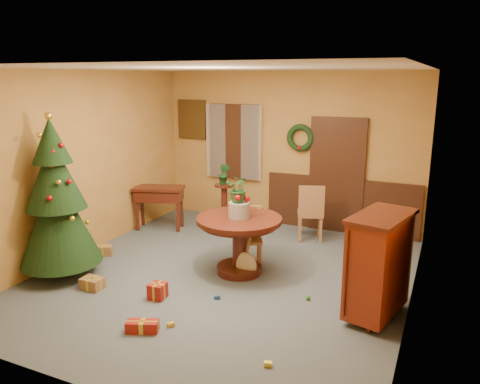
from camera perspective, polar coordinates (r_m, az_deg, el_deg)
The scene contains 21 objects.
room_envelope at distance 8.83m, azimuth 7.02°, elevation 2.85°, with size 5.50×5.50×5.50m.
dining_table at distance 6.75m, azimuth -0.10°, elevation -5.18°, with size 1.23×1.23×0.84m.
urn at distance 6.64m, azimuth -0.10°, elevation -2.19°, with size 0.31×0.31×0.22m, color slate.
centerpiece_plant at distance 6.56m, azimuth -0.10°, elevation 0.39°, with size 0.35×0.30×0.39m, color #1E4C23.
chair_near at distance 7.09m, azimuth 1.05°, elevation -5.16°, with size 0.52×0.52×0.89m.
chair_far at distance 8.17m, azimuth 8.61°, elevation -2.27°, with size 0.56×0.56×1.01m.
guitar at distance 6.71m, azimuth 0.68°, elevation -6.98°, with size 0.34×0.16×0.81m, color beige, non-canonical shape.
plant_stand at distance 8.51m, azimuth -1.93°, elevation -1.31°, with size 0.35×0.35×0.90m.
stand_plant at distance 8.38m, azimuth -1.96°, elevation 2.22°, with size 0.21×0.17×0.39m, color #19471E.
christmas_tree at distance 7.00m, azimuth -21.46°, elevation -1.04°, with size 1.13×1.13×2.34m.
writing_desk at distance 8.83m, azimuth -9.86°, elevation -0.64°, with size 1.00×0.71×0.81m.
sideboard at distance 5.75m, azimuth 16.55°, elevation -8.28°, with size 0.74×1.09×1.27m.
gift_a at distance 6.74m, azimuth -17.54°, elevation -10.57°, with size 0.29×0.22×0.16m.
gift_b at distance 6.27m, azimuth -10.02°, elevation -11.79°, with size 0.21×0.21×0.21m.
gift_c at distance 7.89m, azimuth -16.34°, elevation -6.84°, with size 0.34×0.31×0.15m.
gift_d at distance 5.58m, azimuth -11.81°, elevation -15.73°, with size 0.39×0.27×0.13m.
toy_a at distance 6.19m, azimuth -2.80°, elevation -12.70°, with size 0.08×0.05×0.05m, color #224B96.
toy_b at distance 6.22m, azimuth 8.28°, elevation -12.65°, with size 0.06×0.06×0.06m, color #267F22.
toy_c at distance 5.64m, azimuth -8.43°, elevation -15.70°, with size 0.08×0.05×0.05m, color gold.
toy_d at distance 6.81m, azimuth 1.49°, elevation -10.05°, with size 0.06×0.06×0.06m, color #AE0B14.
toy_e at distance 4.95m, azimuth 3.42°, elevation -20.21°, with size 0.08×0.05×0.05m, color yellow.
Camera 1 is at (2.78, -5.58, 2.80)m, focal length 35.00 mm.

